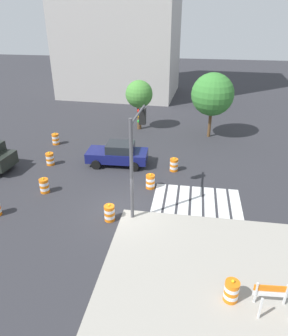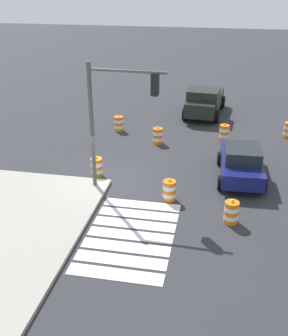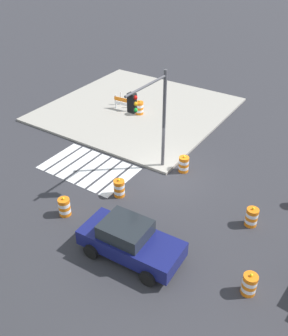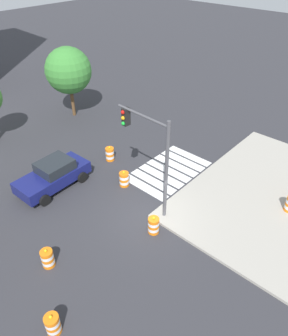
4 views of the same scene
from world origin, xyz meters
name	(u,v)px [view 3 (image 3 of 4)]	position (x,y,z in m)	size (l,w,h in m)	color
ground_plane	(166,175)	(0.00, 0.00, 0.00)	(120.00, 120.00, 0.00)	#2D2D33
sidewalk_corner	(137,109)	(6.00, -6.00, 0.07)	(12.00, 12.00, 0.15)	#9E998E
crosswalk_stripes	(89,168)	(4.00, 1.80, 0.01)	(5.10, 3.20, 0.02)	silver
sports_car	(130,240)	(-1.68, 5.86, 0.81)	(4.37, 2.26, 1.63)	navy
traffic_barrel_crosswalk_end	(64,207)	(2.37, 5.44, 0.45)	(0.56, 0.56, 1.02)	orange
traffic_barrel_median_far	(184,164)	(-0.58, -0.87, 0.45)	(0.56, 0.56, 1.02)	orange
traffic_barrel_far_curb	(249,284)	(-6.51, 5.01, 0.45)	(0.56, 0.56, 1.02)	orange
traffic_barrel_lane_center	(119,188)	(1.09, 2.85, 0.45)	(0.56, 0.56, 1.02)	orange
traffic_barrel_opposite_curb	(252,217)	(-5.25, 1.32, 0.45)	(0.56, 0.56, 1.02)	orange
traffic_barrel_on_sidewalk	(139,108)	(5.33, -5.34, 0.60)	(0.56, 0.56, 1.02)	orange
construction_barricade	(123,101)	(6.78, -5.43, 0.72)	(1.30, 0.86, 1.00)	silver
traffic_light_pole	(152,111)	(0.64, 0.54, 3.91)	(0.48, 3.29, 5.50)	#4C4C51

